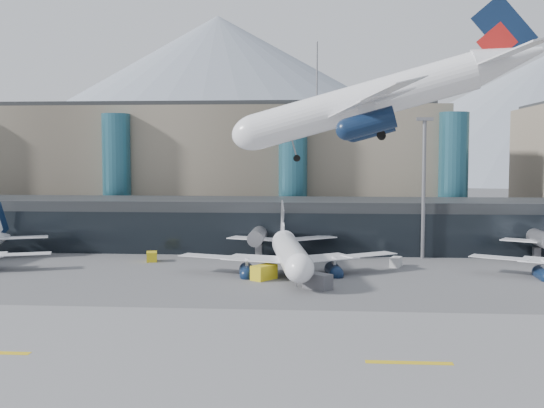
{
  "coord_description": "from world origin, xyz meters",
  "views": [
    {
      "loc": [
        12.24,
        -77.09,
        19.38
      ],
      "look_at": [
        3.65,
        32.0,
        11.01
      ],
      "focal_mm": 45.0,
      "sensor_mm": 36.0,
      "label": 1
    }
  ],
  "objects_px": {
    "veh_d": "(396,262)",
    "hero_jet": "(393,87)",
    "lightmast_mid": "(424,179)",
    "jet_parked_mid": "(289,244)",
    "veh_b": "(152,257)",
    "veh_c": "(318,281)",
    "veh_h": "(264,272)"
  },
  "relations": [
    {
      "from": "hero_jet",
      "to": "lightmast_mid",
      "type": "bearing_deg",
      "value": 83.83
    },
    {
      "from": "hero_jet",
      "to": "veh_c",
      "type": "bearing_deg",
      "value": 111.16
    },
    {
      "from": "jet_parked_mid",
      "to": "veh_c",
      "type": "xyz_separation_m",
      "value": [
        4.91,
        -14.06,
        -3.43
      ]
    },
    {
      "from": "hero_jet",
      "to": "veh_c",
      "type": "relative_size",
      "value": 8.19
    },
    {
      "from": "veh_d",
      "to": "veh_b",
      "type": "bearing_deg",
      "value": 105.85
    },
    {
      "from": "lightmast_mid",
      "to": "jet_parked_mid",
      "type": "height_order",
      "value": "lightmast_mid"
    },
    {
      "from": "jet_parked_mid",
      "to": "veh_d",
      "type": "xyz_separation_m",
      "value": [
        17.87,
        5.75,
        -3.72
      ]
    },
    {
      "from": "lightmast_mid",
      "to": "veh_c",
      "type": "bearing_deg",
      "value": -122.42
    },
    {
      "from": "lightmast_mid",
      "to": "hero_jet",
      "type": "bearing_deg",
      "value": -101.25
    },
    {
      "from": "jet_parked_mid",
      "to": "veh_b",
      "type": "bearing_deg",
      "value": 63.62
    },
    {
      "from": "veh_d",
      "to": "veh_c",
      "type": "bearing_deg",
      "value": 165.84
    },
    {
      "from": "veh_h",
      "to": "jet_parked_mid",
      "type": "bearing_deg",
      "value": 11.19
    },
    {
      "from": "veh_c",
      "to": "veh_d",
      "type": "relative_size",
      "value": 1.4
    },
    {
      "from": "jet_parked_mid",
      "to": "veh_c",
      "type": "bearing_deg",
      "value": -168.97
    },
    {
      "from": "veh_c",
      "to": "veh_d",
      "type": "bearing_deg",
      "value": 97.1
    },
    {
      "from": "veh_b",
      "to": "veh_c",
      "type": "distance_m",
      "value": 37.06
    },
    {
      "from": "veh_d",
      "to": "hero_jet",
      "type": "bearing_deg",
      "value": -167.51
    },
    {
      "from": "veh_d",
      "to": "lightmast_mid",
      "type": "bearing_deg",
      "value": -11.71
    },
    {
      "from": "veh_b",
      "to": "veh_h",
      "type": "distance_m",
      "value": 26.56
    },
    {
      "from": "lightmast_mid",
      "to": "veh_h",
      "type": "height_order",
      "value": "lightmast_mid"
    },
    {
      "from": "jet_parked_mid",
      "to": "veh_b",
      "type": "height_order",
      "value": "jet_parked_mid"
    },
    {
      "from": "veh_c",
      "to": "veh_d",
      "type": "distance_m",
      "value": 23.68
    },
    {
      "from": "veh_c",
      "to": "veh_h",
      "type": "height_order",
      "value": "veh_h"
    },
    {
      "from": "lightmast_mid",
      "to": "hero_jet",
      "type": "height_order",
      "value": "hero_jet"
    },
    {
      "from": "lightmast_mid",
      "to": "veh_b",
      "type": "relative_size",
      "value": 8.69
    },
    {
      "from": "lightmast_mid",
      "to": "hero_jet",
      "type": "distance_m",
      "value": 58.28
    },
    {
      "from": "veh_b",
      "to": "veh_c",
      "type": "relative_size",
      "value": 0.74
    },
    {
      "from": "lightmast_mid",
      "to": "jet_parked_mid",
      "type": "distance_m",
      "value": 29.98
    },
    {
      "from": "lightmast_mid",
      "to": "hero_jet",
      "type": "xyz_separation_m",
      "value": [
        -11.14,
        -56.05,
        11.44
      ]
    },
    {
      "from": "veh_b",
      "to": "veh_h",
      "type": "height_order",
      "value": "veh_h"
    },
    {
      "from": "hero_jet",
      "to": "jet_parked_mid",
      "type": "relative_size",
      "value": 0.89
    },
    {
      "from": "hero_jet",
      "to": "veh_h",
      "type": "distance_m",
      "value": 44.2
    }
  ]
}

